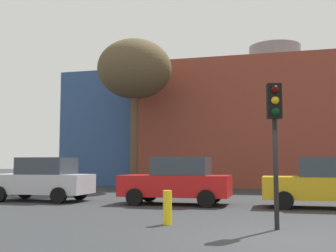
{
  "coord_description": "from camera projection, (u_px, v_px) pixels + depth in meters",
  "views": [
    {
      "loc": [
        0.02,
        -9.49,
        1.64
      ],
      "look_at": [
        -5.07,
        9.85,
        3.43
      ],
      "focal_mm": 44.71,
      "sensor_mm": 36.0,
      "label": 1
    }
  ],
  "objects": [
    {
      "name": "parked_car_2",
      "position": [
        324.0,
        183.0,
        15.39
      ],
      "size": [
        4.3,
        2.11,
        1.86
      ],
      "rotation": [
        0.0,
        0.0,
        3.14
      ],
      "color": "gold",
      "rests_on": "ground_plane"
    },
    {
      "name": "parked_car_0",
      "position": [
        43.0,
        179.0,
        18.34
      ],
      "size": [
        4.37,
        2.14,
        1.89
      ],
      "rotation": [
        0.0,
        0.0,
        3.14
      ],
      "color": "silver",
      "rests_on": "ground_plane"
    },
    {
      "name": "ground_plane",
      "position": [
        279.0,
        240.0,
        9.0
      ],
      "size": [
        200.0,
        200.0,
        0.0
      ],
      "primitive_type": "plane",
      "color": "#2D3033"
    },
    {
      "name": "parked_car_1",
      "position": [
        177.0,
        181.0,
        16.8
      ],
      "size": [
        4.36,
        2.14,
        1.89
      ],
      "rotation": [
        0.0,
        0.0,
        3.14
      ],
      "color": "red",
      "rests_on": "ground_plane"
    },
    {
      "name": "bollard_yellow_0",
      "position": [
        167.0,
        207.0,
        11.27
      ],
      "size": [
        0.24,
        0.24,
        0.91
      ],
      "primitive_type": "cylinder",
      "color": "yellow",
      "rests_on": "ground_plane"
    },
    {
      "name": "building_backdrop",
      "position": [
        276.0,
        127.0,
        32.68
      ],
      "size": [
        31.71,
        11.79,
        10.89
      ],
      "color": "brown",
      "rests_on": "ground_plane"
    },
    {
      "name": "traffic_light_island",
      "position": [
        275.0,
        121.0,
        10.57
      ],
      "size": [
        0.4,
        0.39,
        3.67
      ],
      "rotation": [
        0.0,
        0.0,
        -1.39
      ],
      "color": "black",
      "rests_on": "ground_plane"
    },
    {
      "name": "bare_tree_0",
      "position": [
        135.0,
        70.0,
        26.5
      ],
      "size": [
        4.71,
        4.71,
        9.49
      ],
      "color": "brown",
      "rests_on": "ground_plane"
    }
  ]
}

